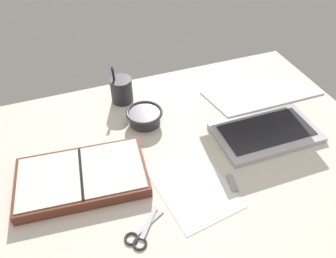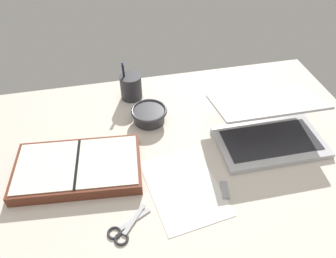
{
  "view_description": "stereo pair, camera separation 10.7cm",
  "coord_description": "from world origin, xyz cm",
  "px_view_note": "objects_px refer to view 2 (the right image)",
  "views": [
    {
      "loc": [
        -27.69,
        -65.32,
        81.97
      ],
      "look_at": [
        -0.75,
        8.53,
        9.0
      ],
      "focal_mm": 35.0,
      "sensor_mm": 36.0,
      "label": 1
    },
    {
      "loc": [
        -17.4,
        -68.3,
        81.97
      ],
      "look_at": [
        -0.75,
        8.53,
        9.0
      ],
      "focal_mm": 35.0,
      "sensor_mm": 36.0,
      "label": 2
    }
  ],
  "objects_px": {
    "bowl": "(149,114)",
    "pen_cup": "(131,87)",
    "planner": "(78,168)",
    "laptop": "(269,128)",
    "scissors": "(122,231)"
  },
  "relations": [
    {
      "from": "bowl",
      "to": "scissors",
      "type": "xyz_separation_m",
      "value": [
        -0.15,
        -0.43,
        -0.03
      ]
    },
    {
      "from": "pen_cup",
      "to": "planner",
      "type": "bearing_deg",
      "value": -121.22
    },
    {
      "from": "laptop",
      "to": "planner",
      "type": "distance_m",
      "value": 0.64
    },
    {
      "from": "laptop",
      "to": "pen_cup",
      "type": "relative_size",
      "value": 2.36
    },
    {
      "from": "laptop",
      "to": "bowl",
      "type": "bearing_deg",
      "value": 155.34
    },
    {
      "from": "bowl",
      "to": "planner",
      "type": "bearing_deg",
      "value": -142.83
    },
    {
      "from": "bowl",
      "to": "planner",
      "type": "xyz_separation_m",
      "value": [
        -0.26,
        -0.2,
        -0.01
      ]
    },
    {
      "from": "bowl",
      "to": "pen_cup",
      "type": "bearing_deg",
      "value": 106.0
    },
    {
      "from": "planner",
      "to": "laptop",
      "type": "bearing_deg",
      "value": 6.95
    },
    {
      "from": "planner",
      "to": "scissors",
      "type": "height_order",
      "value": "planner"
    },
    {
      "from": "laptop",
      "to": "bowl",
      "type": "distance_m",
      "value": 0.42
    },
    {
      "from": "planner",
      "to": "scissors",
      "type": "xyz_separation_m",
      "value": [
        0.11,
        -0.24,
        -0.02
      ]
    },
    {
      "from": "planner",
      "to": "bowl",
      "type": "bearing_deg",
      "value": 42.64
    },
    {
      "from": "pen_cup",
      "to": "scissors",
      "type": "height_order",
      "value": "pen_cup"
    },
    {
      "from": "planner",
      "to": "pen_cup",
      "type": "bearing_deg",
      "value": 64.24
    }
  ]
}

